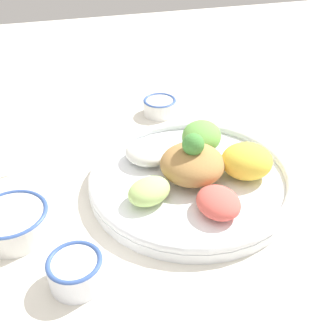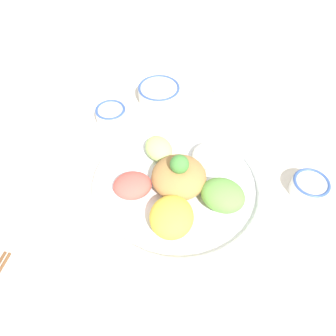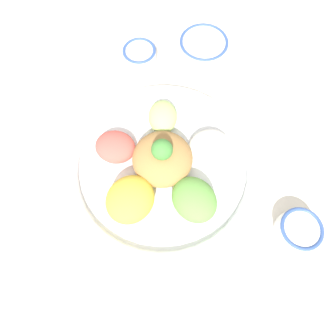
# 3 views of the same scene
# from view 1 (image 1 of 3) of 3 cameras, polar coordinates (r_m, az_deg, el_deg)

# --- Properties ---
(ground_plane) EXTENTS (2.40, 2.40, 0.00)m
(ground_plane) POSITION_cam_1_polar(r_m,az_deg,el_deg) (0.75, 1.00, -3.29)
(ground_plane) COLOR silver
(salad_platter) EXTENTS (0.39, 0.39, 0.11)m
(salad_platter) POSITION_cam_1_polar(r_m,az_deg,el_deg) (0.75, 3.81, -0.75)
(salad_platter) COLOR white
(salad_platter) RESTS_ON ground_plane
(sauce_bowl_red) EXTENTS (0.12, 0.12, 0.05)m
(sauce_bowl_red) POSITION_cam_1_polar(r_m,az_deg,el_deg) (0.70, -21.56, -7.21)
(sauce_bowl_red) COLOR white
(sauce_bowl_red) RESTS_ON ground_plane
(rice_bowl_blue) EXTENTS (0.08, 0.08, 0.04)m
(rice_bowl_blue) POSITION_cam_1_polar(r_m,az_deg,el_deg) (0.99, -1.20, 9.01)
(rice_bowl_blue) COLOR white
(rice_bowl_blue) RESTS_ON ground_plane
(sauce_bowl_dark) EXTENTS (0.08, 0.08, 0.05)m
(sauce_bowl_dark) POSITION_cam_1_polar(r_m,az_deg,el_deg) (0.59, -13.23, -14.23)
(sauce_bowl_dark) COLOR white
(sauce_bowl_dark) RESTS_ON ground_plane
(serving_spoon_main) EXTENTS (0.12, 0.05, 0.01)m
(serving_spoon_main) POSITION_cam_1_polar(r_m,az_deg,el_deg) (0.85, -22.85, -0.93)
(serving_spoon_main) COLOR beige
(serving_spoon_main) RESTS_ON ground_plane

